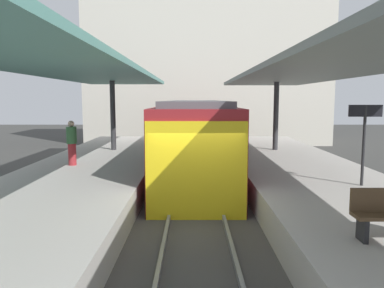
# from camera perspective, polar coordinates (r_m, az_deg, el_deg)

# --- Properties ---
(ground_plane) EXTENTS (80.00, 80.00, 0.00)m
(ground_plane) POSITION_cam_1_polar(r_m,az_deg,el_deg) (10.25, 0.59, -12.27)
(ground_plane) COLOR #383835
(platform_left) EXTENTS (4.40, 28.00, 1.00)m
(platform_left) POSITION_cam_1_polar(r_m,az_deg,el_deg) (10.75, -20.39, -9.00)
(platform_left) COLOR #ADA8A0
(platform_left) RESTS_ON ground_plane
(platform_right) EXTENTS (4.40, 28.00, 1.00)m
(platform_right) POSITION_cam_1_polar(r_m,az_deg,el_deg) (10.83, 21.41, -8.93)
(platform_right) COLOR #ADA8A0
(platform_right) RESTS_ON ground_plane
(track_ballast) EXTENTS (3.20, 28.00, 0.20)m
(track_ballast) POSITION_cam_1_polar(r_m,az_deg,el_deg) (10.21, 0.59, -11.74)
(track_ballast) COLOR #423F3D
(track_ballast) RESTS_ON ground_plane
(rail_near_side) EXTENTS (0.08, 28.00, 0.14)m
(rail_near_side) POSITION_cam_1_polar(r_m,az_deg,el_deg) (10.18, -3.54, -10.81)
(rail_near_side) COLOR slate
(rail_near_side) RESTS_ON track_ballast
(rail_far_side) EXTENTS (0.08, 28.00, 0.14)m
(rail_far_side) POSITION_cam_1_polar(r_m,az_deg,el_deg) (10.19, 4.71, -10.79)
(rail_far_side) COLOR slate
(rail_far_side) RESTS_ON track_ballast
(commuter_train) EXTENTS (2.78, 13.97, 3.10)m
(commuter_train) POSITION_cam_1_polar(r_m,az_deg,el_deg) (16.55, 0.33, 1.20)
(commuter_train) COLOR maroon
(commuter_train) RESTS_ON track_ballast
(canopy_left) EXTENTS (4.18, 21.00, 3.37)m
(canopy_left) POSITION_cam_1_polar(r_m,az_deg,el_deg) (11.71, -18.76, 10.85)
(canopy_left) COLOR #333335
(canopy_left) RESTS_ON platform_left
(canopy_right) EXTENTS (4.18, 21.00, 3.31)m
(canopy_right) POSITION_cam_1_polar(r_m,az_deg,el_deg) (11.78, 19.68, 10.52)
(canopy_right) COLOR #333335
(canopy_right) RESTS_ON platform_right
(platform_sign) EXTENTS (0.90, 0.08, 2.21)m
(platform_sign) POSITION_cam_1_polar(r_m,az_deg,el_deg) (11.11, 24.83, 2.44)
(platform_sign) COLOR #262628
(platform_sign) RESTS_ON platform_right
(passenger_near_bench) EXTENTS (0.36, 0.36, 1.61)m
(passenger_near_bench) POSITION_cam_1_polar(r_m,az_deg,el_deg) (14.00, -17.97, 0.26)
(passenger_near_bench) COLOR maroon
(passenger_near_bench) RESTS_ON platform_left
(station_building_backdrop) EXTENTS (18.00, 6.00, 11.00)m
(station_building_backdrop) POSITION_cam_1_polar(r_m,az_deg,el_deg) (29.78, 2.22, 10.97)
(station_building_backdrop) COLOR beige
(station_building_backdrop) RESTS_ON ground_plane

